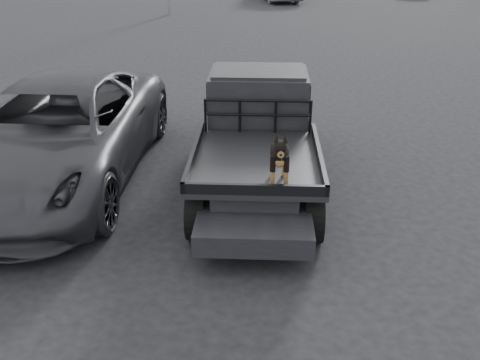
# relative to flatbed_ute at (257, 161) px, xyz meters

# --- Properties ---
(ground) EXTENTS (120.00, 120.00, 0.00)m
(ground) POSITION_rel_flatbed_ute_xyz_m (0.34, -1.87, -0.46)
(ground) COLOR black
(ground) RESTS_ON ground
(flatbed_ute) EXTENTS (2.00, 5.40, 0.92)m
(flatbed_ute) POSITION_rel_flatbed_ute_xyz_m (0.00, 0.00, 0.00)
(flatbed_ute) COLOR black
(flatbed_ute) RESTS_ON ground
(ute_cab) EXTENTS (1.72, 1.30, 0.88)m
(ute_cab) POSITION_rel_flatbed_ute_xyz_m (0.00, 0.95, 0.90)
(ute_cab) COLOR black
(ute_cab) RESTS_ON flatbed_ute
(headache_rack) EXTENTS (1.80, 0.08, 0.55)m
(headache_rack) POSITION_rel_flatbed_ute_xyz_m (0.00, 0.20, 0.74)
(headache_rack) COLOR black
(headache_rack) RESTS_ON flatbed_ute
(dog) EXTENTS (0.32, 0.60, 0.74)m
(dog) POSITION_rel_flatbed_ute_xyz_m (0.32, -1.70, 0.83)
(dog) COLOR black
(dog) RESTS_ON flatbed_ute
(parked_suv) EXTENTS (2.93, 6.21, 1.72)m
(parked_suv) POSITION_rel_flatbed_ute_xyz_m (-3.45, 0.13, 0.40)
(parked_suv) COLOR #2F3035
(parked_suv) RESTS_ON ground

